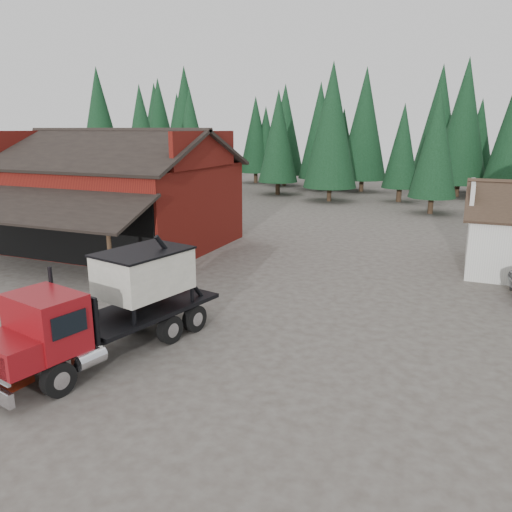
% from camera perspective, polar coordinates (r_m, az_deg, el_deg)
% --- Properties ---
extents(ground, '(120.00, 120.00, 0.00)m').
position_cam_1_polar(ground, '(18.83, -6.57, -8.02)').
color(ground, '#4B433B').
rests_on(ground, ground).
extents(red_barn, '(12.80, 13.63, 7.18)m').
position_cam_1_polar(red_barn, '(32.13, -15.29, 5.92)').
color(red_barn, maroon).
rests_on(red_barn, ground).
extents(conifer_backdrop, '(76.00, 16.00, 16.00)m').
position_cam_1_polar(conifer_backdrop, '(58.20, 14.19, 6.91)').
color(conifer_backdrop, black).
rests_on(conifer_backdrop, ground).
extents(near_pine_a, '(4.40, 4.40, 11.40)m').
position_cam_1_polar(near_pine_a, '(52.91, -12.95, 13.23)').
color(near_pine_a, '#382619').
rests_on(near_pine_a, ground).
extents(near_pine_b, '(3.96, 3.96, 10.40)m').
position_cam_1_polar(near_pine_b, '(45.20, 19.88, 11.97)').
color(near_pine_b, '#382619').
rests_on(near_pine_b, ground).
extents(near_pine_d, '(5.28, 5.28, 13.40)m').
position_cam_1_polar(near_pine_d, '(50.72, 8.64, 14.52)').
color(near_pine_d, '#382619').
rests_on(near_pine_d, ground).
extents(feed_truck, '(3.86, 8.41, 3.67)m').
position_cam_1_polar(feed_truck, '(16.70, -16.10, -5.18)').
color(feed_truck, black).
rests_on(feed_truck, ground).
extents(equip_box, '(0.80, 1.16, 0.60)m').
position_cam_1_polar(equip_box, '(16.14, -26.36, -12.33)').
color(equip_box, maroon).
rests_on(equip_box, ground).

